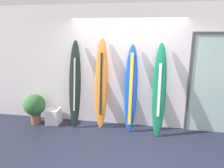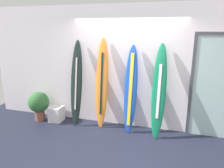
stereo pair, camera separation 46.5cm
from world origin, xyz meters
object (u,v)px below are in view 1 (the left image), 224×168
at_px(surfboard_charcoal, 75,85).
at_px(surfboard_sunset, 101,84).
at_px(surfboard_cobalt, 131,90).
at_px(surfboard_emerald, 159,91).
at_px(display_block_left, 54,116).
at_px(glass_door, 214,83).
at_px(potted_plant, 35,106).

xyz_separation_m(surfboard_charcoal, surfboard_sunset, (0.62, 0.06, 0.03)).
xyz_separation_m(surfboard_cobalt, surfboard_emerald, (0.61, -0.05, 0.03)).
xyz_separation_m(display_block_left, glass_door, (3.65, 0.27, 0.95)).
height_order(surfboard_emerald, display_block_left, surfboard_emerald).
height_order(surfboard_sunset, display_block_left, surfboard_sunset).
height_order(surfboard_charcoal, surfboard_sunset, surfboard_sunset).
height_order(surfboard_sunset, surfboard_emerald, surfboard_sunset).
relative_size(surfboard_charcoal, glass_door, 0.91).
bearing_deg(surfboard_sunset, display_block_left, -175.14).
xyz_separation_m(surfboard_sunset, surfboard_cobalt, (0.69, -0.04, -0.08)).
bearing_deg(display_block_left, glass_door, 4.22).
xyz_separation_m(surfboard_emerald, glass_door, (1.15, 0.26, 0.16)).
distance_m(surfboard_cobalt, potted_plant, 2.38).
height_order(surfboard_cobalt, display_block_left, surfboard_cobalt).
relative_size(surfboard_emerald, display_block_left, 5.31).
bearing_deg(surfboard_sunset, surfboard_emerald, -4.20).
bearing_deg(display_block_left, surfboard_emerald, 0.14).
bearing_deg(surfboard_cobalt, surfboard_charcoal, -179.34).
bearing_deg(surfboard_charcoal, surfboard_sunset, 5.42).
bearing_deg(surfboard_charcoal, glass_door, 4.21).
bearing_deg(surfboard_charcoal, surfboard_emerald, -1.11).
height_order(surfboard_cobalt, surfboard_emerald, surfboard_emerald).
relative_size(surfboard_charcoal, surfboard_emerald, 1.02).
xyz_separation_m(surfboard_cobalt, display_block_left, (-1.88, -0.06, -0.77)).
bearing_deg(surfboard_cobalt, surfboard_emerald, -4.85).
bearing_deg(surfboard_emerald, surfboard_sunset, 175.80).
height_order(display_block_left, glass_door, glass_door).
bearing_deg(surfboard_emerald, surfboard_cobalt, 175.15).
bearing_deg(potted_plant, surfboard_charcoal, 6.19).
bearing_deg(surfboard_cobalt, glass_door, 6.81).
distance_m(surfboard_charcoal, glass_door, 3.08).
distance_m(display_block_left, potted_plant, 0.51).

